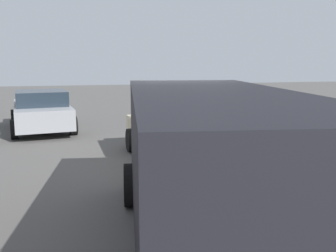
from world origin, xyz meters
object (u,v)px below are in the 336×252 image
(parked_sedan_behind_left, at_px, (195,102))
(parked_van_far_left, at_px, (213,162))
(parked_sedan_row_back_far, at_px, (41,111))
(art_car_decorated, at_px, (179,134))

(parked_sedan_behind_left, bearing_deg, parked_van_far_left, 152.32)
(parked_sedan_row_back_far, xyz_separation_m, parked_sedan_behind_left, (1.62, -6.16, -0.01))
(parked_van_far_left, xyz_separation_m, parked_sedan_row_back_far, (9.35, 2.83, -0.46))
(parked_van_far_left, distance_m, parked_sedan_behind_left, 11.47)
(art_car_decorated, xyz_separation_m, parked_sedan_behind_left, (6.72, -2.59, 0.01))
(art_car_decorated, xyz_separation_m, parked_van_far_left, (-4.24, 0.74, 0.48))
(parked_sedan_row_back_far, distance_m, parked_sedan_behind_left, 6.37)
(art_car_decorated, distance_m, parked_van_far_left, 4.33)
(art_car_decorated, distance_m, parked_sedan_row_back_far, 6.23)
(art_car_decorated, distance_m, parked_sedan_behind_left, 7.20)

